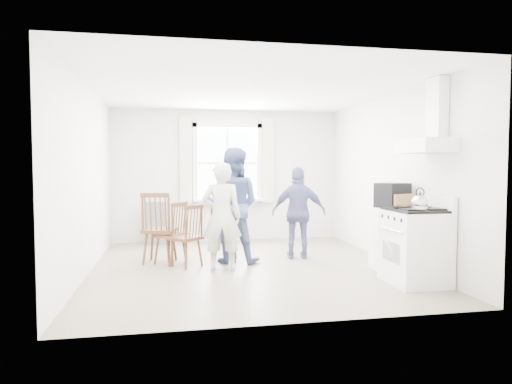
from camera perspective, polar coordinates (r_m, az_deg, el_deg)
name	(u,v)px	position (r m, az deg, el deg)	size (l,w,h in m)	color
room_shell	(248,179)	(6.68, -0.98, 1.65)	(4.62, 5.12, 2.64)	gray
window_assembly	(228,167)	(9.10, -3.58, 3.08)	(1.88, 0.24, 1.70)	white
range_hood	(429,133)	(6.15, 20.84, 6.91)	(0.45, 0.76, 0.94)	white
shelf_unit	(156,223)	(8.98, -12.38, -3.78)	(0.40, 0.30, 0.80)	slate
gas_stove	(415,246)	(6.13, 19.28, -6.33)	(0.68, 0.76, 1.12)	white
kettle	(420,203)	(5.86, 19.80, -1.26)	(0.20, 0.20, 0.28)	silver
low_cabinet	(394,239)	(6.78, 16.82, -5.68)	(0.50, 0.55, 0.90)	white
stereo_stack	(392,195)	(6.71, 16.69, -0.41)	(0.48, 0.46, 0.35)	black
cardboard_box	(402,201)	(6.60, 17.80, -1.12)	(0.31, 0.22, 0.20)	#AC7F53
windsor_chair_a	(191,229)	(6.76, -8.17, -4.59)	(0.55, 0.55, 0.93)	#4D2A18
windsor_chair_b	(224,223)	(7.09, -4.07, -3.94)	(0.48, 0.47, 0.98)	#4D2A18
windsor_chair_c	(176,226)	(7.03, -9.99, -4.21)	(0.55, 0.55, 0.95)	#4D2A18
person_left	(222,217)	(6.49, -4.31, -3.08)	(0.56, 0.56, 1.54)	silver
person_mid	(232,205)	(7.02, -2.97, -1.68)	(0.86, 0.86, 1.77)	#44527F
person_right	(299,213)	(7.36, 5.36, -2.60)	(0.86, 0.86, 1.47)	navy
potted_plant	(229,190)	(9.03, -3.41, 0.20)	(0.17, 0.17, 0.32)	#357838
windsor_chair_d	(157,220)	(7.04, -12.25, -3.49)	(0.57, 0.56, 1.10)	#4D2A18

